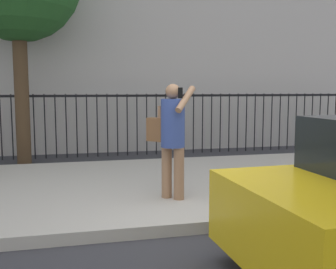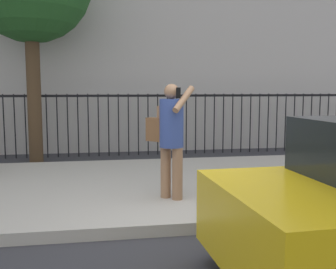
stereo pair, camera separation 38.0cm
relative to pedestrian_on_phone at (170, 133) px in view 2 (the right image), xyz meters
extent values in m
plane|color=#333338|center=(0.12, -1.12, -1.10)|extent=(60.00, 60.00, 0.00)
cube|color=#B2ADA3|center=(0.12, 1.08, -1.03)|extent=(28.00, 4.40, 0.15)
cube|color=black|center=(0.12, 4.78, 0.45)|extent=(12.00, 0.04, 0.06)
cylinder|color=black|center=(-3.32, 4.78, -0.30)|extent=(0.03, 0.03, 1.60)
cylinder|color=black|center=(-3.07, 4.78, -0.30)|extent=(0.03, 0.03, 1.60)
cylinder|color=black|center=(-2.81, 4.78, -0.30)|extent=(0.03, 0.03, 1.60)
cylinder|color=black|center=(-2.56, 4.78, -0.30)|extent=(0.03, 0.03, 1.60)
cylinder|color=black|center=(-2.30, 4.78, -0.30)|extent=(0.03, 0.03, 1.60)
cylinder|color=black|center=(-2.05, 4.78, -0.30)|extent=(0.03, 0.03, 1.60)
cylinder|color=black|center=(-1.79, 4.78, -0.30)|extent=(0.03, 0.03, 1.60)
cylinder|color=black|center=(-1.54, 4.78, -0.30)|extent=(0.03, 0.03, 1.60)
cylinder|color=black|center=(-1.28, 4.78, -0.30)|extent=(0.03, 0.03, 1.60)
cylinder|color=black|center=(-1.03, 4.78, -0.30)|extent=(0.03, 0.03, 1.60)
cylinder|color=black|center=(-0.77, 4.78, -0.30)|extent=(0.03, 0.03, 1.60)
cylinder|color=black|center=(-0.51, 4.78, -0.30)|extent=(0.03, 0.03, 1.60)
cylinder|color=black|center=(-0.26, 4.78, -0.30)|extent=(0.03, 0.03, 1.60)
cylinder|color=black|center=(0.00, 4.78, -0.30)|extent=(0.03, 0.03, 1.60)
cylinder|color=black|center=(0.25, 4.78, -0.30)|extent=(0.03, 0.03, 1.60)
cylinder|color=black|center=(0.51, 4.78, -0.30)|extent=(0.03, 0.03, 1.60)
cylinder|color=black|center=(0.76, 4.78, -0.30)|extent=(0.03, 0.03, 1.60)
cylinder|color=black|center=(1.02, 4.78, -0.30)|extent=(0.03, 0.03, 1.60)
cylinder|color=black|center=(1.27, 4.78, -0.30)|extent=(0.03, 0.03, 1.60)
cylinder|color=black|center=(1.53, 4.78, -0.30)|extent=(0.03, 0.03, 1.60)
cylinder|color=black|center=(1.78, 4.78, -0.30)|extent=(0.03, 0.03, 1.60)
cylinder|color=black|center=(2.04, 4.78, -0.30)|extent=(0.03, 0.03, 1.60)
cylinder|color=black|center=(2.29, 4.78, -0.30)|extent=(0.03, 0.03, 1.60)
cylinder|color=black|center=(2.55, 4.78, -0.30)|extent=(0.03, 0.03, 1.60)
cylinder|color=black|center=(2.80, 4.78, -0.30)|extent=(0.03, 0.03, 1.60)
cylinder|color=black|center=(3.06, 4.78, -0.30)|extent=(0.03, 0.03, 1.60)
cylinder|color=black|center=(3.32, 4.78, -0.30)|extent=(0.03, 0.03, 1.60)
cylinder|color=black|center=(3.57, 4.78, -0.30)|extent=(0.03, 0.03, 1.60)
cylinder|color=black|center=(3.83, 4.78, -0.30)|extent=(0.03, 0.03, 1.60)
cylinder|color=black|center=(4.08, 4.78, -0.30)|extent=(0.03, 0.03, 1.60)
cylinder|color=black|center=(4.34, 4.78, -0.30)|extent=(0.03, 0.03, 1.60)
cylinder|color=black|center=(4.59, 4.78, -0.30)|extent=(0.03, 0.03, 1.60)
cylinder|color=black|center=(4.85, 4.78, -0.30)|extent=(0.03, 0.03, 1.60)
cylinder|color=black|center=(5.10, 4.78, -0.30)|extent=(0.03, 0.03, 1.60)
cylinder|color=black|center=(5.36, 4.78, -0.30)|extent=(0.03, 0.03, 1.60)
cylinder|color=black|center=(5.61, 4.78, -0.30)|extent=(0.03, 0.03, 1.60)
cylinder|color=black|center=(0.72, -1.80, -0.78)|extent=(0.65, 0.25, 0.64)
cylinder|color=#936B4C|center=(0.09, -0.09, -0.58)|extent=(0.15, 0.15, 0.75)
cylinder|color=#936B4C|center=(-0.05, 0.05, -0.58)|extent=(0.15, 0.15, 0.75)
cylinder|color=#33478C|center=(0.02, -0.02, 0.14)|extent=(0.48, 0.48, 0.68)
sphere|color=#936B4C|center=(0.02, -0.02, 0.58)|extent=(0.21, 0.21, 0.21)
cylinder|color=#936B4C|center=(0.17, -0.16, 0.48)|extent=(0.39, 0.41, 0.37)
cylinder|color=#936B4C|center=(-0.13, 0.12, 0.12)|extent=(0.09, 0.09, 0.52)
cube|color=black|center=(0.09, -0.16, 0.56)|extent=(0.06, 0.06, 0.15)
cube|color=brown|center=(-0.17, 0.16, 0.03)|extent=(0.31, 0.31, 0.34)
cylinder|color=#4C3823|center=(-2.48, 4.15, 0.60)|extent=(0.32, 0.32, 3.40)
camera|label=1|loc=(-1.34, -5.50, 0.62)|focal=42.80mm
camera|label=2|loc=(-0.97, -5.57, 0.62)|focal=42.80mm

